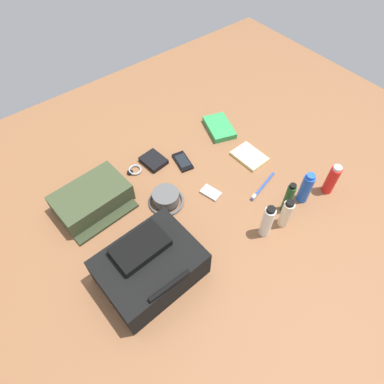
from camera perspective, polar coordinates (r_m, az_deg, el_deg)
ground_plane at (r=1.43m, az=0.00°, el=-1.26°), size 2.64×2.02×0.02m
backpack at (r=1.19m, az=-7.26°, el=-12.50°), size 0.35×0.27×0.16m
toiletry_pouch at (r=1.42m, az=-16.68°, el=-1.14°), size 0.31×0.25×0.09m
bucket_hat at (r=1.39m, az=-4.48°, el=-1.09°), size 0.15×0.15×0.06m
sunscreen_spray at (r=1.50m, az=22.78°, el=1.97°), size 0.04×0.04×0.15m
deodorant_spray at (r=1.43m, az=18.87°, el=0.64°), size 0.05×0.05×0.16m
shampoo_bottle at (r=1.37m, az=16.15°, el=-1.04°), size 0.03×0.03×0.16m
lotion_bottle at (r=1.34m, az=15.79°, el=-3.57°), size 0.04×0.04×0.15m
toothpaste_tube at (r=1.29m, az=12.74°, el=-4.95°), size 0.04×0.04×0.17m
paperback_novel at (r=1.70m, az=4.69°, el=10.92°), size 0.17×0.21×0.03m
cell_phone at (r=1.54m, az=-1.60°, el=5.25°), size 0.08×0.13×0.01m
media_player at (r=1.43m, az=3.21°, el=-0.09°), size 0.07×0.09×0.01m
wristwatch at (r=1.53m, az=-9.82°, el=3.71°), size 0.07×0.06×0.01m
toothbrush at (r=1.47m, az=11.85°, el=0.76°), size 0.19×0.06×0.02m
wallet at (r=1.55m, az=-6.60°, el=5.36°), size 0.10×0.12×0.02m
notepad at (r=1.58m, az=9.79°, el=6.02°), size 0.12×0.15×0.02m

